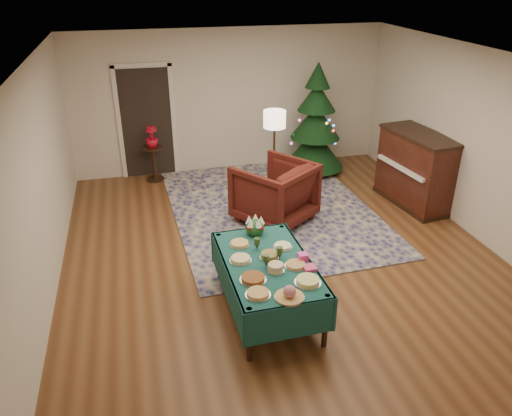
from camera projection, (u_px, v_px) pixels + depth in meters
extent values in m
plane|color=#593319|center=(280.00, 254.00, 7.11)|extent=(7.00, 7.00, 0.00)
plane|color=white|center=(285.00, 60.00, 5.91)|extent=(7.00, 7.00, 0.00)
plane|color=beige|center=(230.00, 101.00, 9.56)|extent=(6.00, 0.00, 6.00)
plane|color=beige|center=(428.00, 345.00, 3.47)|extent=(6.00, 0.00, 6.00)
plane|color=beige|center=(38.00, 189.00, 5.86)|extent=(0.00, 7.00, 7.00)
plane|color=beige|center=(482.00, 148.00, 7.16)|extent=(0.00, 7.00, 7.00)
cube|color=black|center=(147.00, 124.00, 9.34)|extent=(0.92, 0.02, 2.04)
cube|color=silver|center=(119.00, 124.00, 9.21)|extent=(0.08, 0.04, 2.14)
cube|color=silver|center=(174.00, 121.00, 9.43)|extent=(0.08, 0.04, 2.14)
cube|color=silver|center=(141.00, 65.00, 8.86)|extent=(1.08, 0.04, 0.08)
cube|color=#161953|center=(271.00, 209.00, 8.38)|extent=(3.36, 4.32, 0.02)
cylinder|color=black|center=(249.00, 335.00, 5.08)|extent=(0.06, 0.06, 0.67)
cylinder|color=black|center=(219.00, 257.00, 6.42)|extent=(0.06, 0.06, 0.67)
cylinder|color=black|center=(326.00, 321.00, 5.27)|extent=(0.06, 0.06, 0.67)
cylinder|color=black|center=(281.00, 248.00, 6.61)|extent=(0.06, 0.06, 0.67)
cube|color=#164B4D|center=(268.00, 263.00, 5.70)|extent=(1.01, 1.71, 0.04)
cube|color=#164B4D|center=(249.00, 242.00, 6.51)|extent=(1.00, 0.05, 0.42)
cube|color=#164B4D|center=(290.00, 322.00, 5.07)|extent=(1.00, 0.05, 0.42)
cube|color=#164B4D|center=(306.00, 271.00, 5.90)|extent=(0.06, 1.71, 0.42)
cube|color=#164B4D|center=(227.00, 283.00, 5.68)|extent=(0.06, 1.71, 0.42)
cylinder|color=silver|center=(258.00, 295.00, 5.13)|extent=(0.27, 0.27, 0.01)
cylinder|color=tan|center=(258.00, 293.00, 5.12)|extent=(0.23, 0.23, 0.03)
cylinder|color=silver|center=(289.00, 297.00, 5.09)|extent=(0.31, 0.31, 0.01)
sphere|color=#CC727A|center=(289.00, 291.00, 5.06)|extent=(0.13, 0.13, 0.13)
cylinder|color=silver|center=(308.00, 283.00, 5.32)|extent=(0.29, 0.29, 0.01)
cylinder|color=#D8D172|center=(308.00, 280.00, 5.31)|extent=(0.25, 0.25, 0.04)
cylinder|color=silver|center=(253.00, 280.00, 5.37)|extent=(0.30, 0.30, 0.01)
cylinder|color=brown|center=(253.00, 278.00, 5.36)|extent=(0.25, 0.25, 0.04)
cylinder|color=silver|center=(276.00, 271.00, 5.53)|extent=(0.20, 0.20, 0.01)
cylinder|color=tan|center=(276.00, 267.00, 5.51)|extent=(0.17, 0.17, 0.08)
cylinder|color=silver|center=(295.00, 266.00, 5.61)|extent=(0.26, 0.26, 0.01)
cylinder|color=#B2844C|center=(296.00, 264.00, 5.61)|extent=(0.22, 0.22, 0.03)
cylinder|color=silver|center=(241.00, 260.00, 5.72)|extent=(0.26, 0.26, 0.01)
cylinder|color=#D8BF7F|center=(241.00, 259.00, 5.71)|extent=(0.22, 0.22, 0.04)
cylinder|color=silver|center=(270.00, 257.00, 5.78)|extent=(0.24, 0.24, 0.01)
cylinder|color=maroon|center=(270.00, 255.00, 5.76)|extent=(0.20, 0.20, 0.05)
cylinder|color=silver|center=(283.00, 247.00, 5.98)|extent=(0.23, 0.23, 0.01)
cylinder|color=#F2EACC|center=(283.00, 246.00, 5.98)|extent=(0.20, 0.20, 0.03)
cylinder|color=silver|center=(240.00, 244.00, 6.04)|extent=(0.25, 0.25, 0.01)
cylinder|color=tan|center=(240.00, 243.00, 6.03)|extent=(0.22, 0.22, 0.03)
cone|color=#2D471E|center=(257.00, 247.00, 5.93)|extent=(0.06, 0.06, 0.08)
cylinder|color=#2D471E|center=(257.00, 241.00, 5.89)|extent=(0.07, 0.07, 0.08)
cone|color=#2D471E|center=(280.00, 256.00, 5.74)|extent=(0.06, 0.06, 0.08)
cylinder|color=#2D471E|center=(280.00, 250.00, 5.71)|extent=(0.07, 0.07, 0.08)
cone|color=#2D471E|center=(266.00, 264.00, 5.59)|extent=(0.06, 0.06, 0.08)
cylinder|color=#2D471E|center=(266.00, 258.00, 5.56)|extent=(0.07, 0.07, 0.08)
cube|color=#F34383|center=(309.00, 268.00, 5.55)|extent=(0.14, 0.14, 0.04)
cube|color=#EE42AB|center=(303.00, 257.00, 5.71)|extent=(0.11, 0.11, 0.09)
sphere|color=#1E4C1E|center=(255.00, 228.00, 6.24)|extent=(0.23, 0.23, 0.23)
cone|color=white|center=(261.00, 220.00, 6.21)|extent=(0.09, 0.09, 0.11)
cone|color=white|center=(255.00, 217.00, 6.27)|extent=(0.09, 0.09, 0.11)
cone|color=white|center=(249.00, 219.00, 6.22)|extent=(0.09, 0.09, 0.11)
cone|color=white|center=(251.00, 223.00, 6.14)|extent=(0.09, 0.09, 0.11)
cone|color=white|center=(258.00, 223.00, 6.13)|extent=(0.09, 0.09, 0.11)
sphere|color=#B20C0F|center=(260.00, 223.00, 6.29)|extent=(0.06, 0.06, 0.06)
sphere|color=#B20C0F|center=(249.00, 223.00, 6.28)|extent=(0.06, 0.06, 0.06)
sphere|color=#B20C0F|center=(250.00, 228.00, 6.16)|extent=(0.06, 0.06, 0.06)
sphere|color=#B20C0F|center=(261.00, 228.00, 6.17)|extent=(0.06, 0.06, 0.06)
imported|color=#47150F|center=(274.00, 190.00, 7.81)|extent=(1.43, 1.41, 1.08)
cylinder|color=#A57F3F|center=(273.00, 195.00, 8.88)|extent=(0.26, 0.26, 0.03)
cylinder|color=black|center=(274.00, 159.00, 8.57)|extent=(0.04, 0.04, 1.41)
cylinder|color=#FFEABF|center=(275.00, 119.00, 8.26)|extent=(0.38, 0.38, 0.28)
cylinder|color=black|center=(156.00, 179.00, 9.54)|extent=(0.33, 0.33, 0.04)
cylinder|color=black|center=(154.00, 164.00, 9.40)|extent=(0.07, 0.07, 0.61)
cylinder|color=black|center=(153.00, 148.00, 9.26)|extent=(0.37, 0.37, 0.03)
imported|color=red|center=(152.00, 141.00, 9.20)|extent=(0.22, 0.40, 0.22)
cylinder|color=black|center=(313.00, 167.00, 9.93)|extent=(0.13, 0.13, 0.17)
cone|color=black|center=(314.00, 148.00, 9.76)|extent=(1.55, 1.55, 0.74)
cone|color=black|center=(316.00, 121.00, 9.52)|extent=(1.27, 1.27, 0.64)
cone|color=black|center=(317.00, 97.00, 9.31)|extent=(0.96, 0.96, 0.53)
cone|color=black|center=(318.00, 75.00, 9.13)|extent=(0.62, 0.62, 0.48)
cube|color=black|center=(411.00, 201.00, 8.61)|extent=(0.80, 1.49, 0.08)
cube|color=black|center=(416.00, 170.00, 8.35)|extent=(0.78, 1.47, 1.16)
cube|color=black|center=(421.00, 135.00, 8.09)|extent=(0.82, 1.52, 0.05)
cube|color=white|center=(402.00, 167.00, 8.22)|extent=(0.27, 1.21, 0.06)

